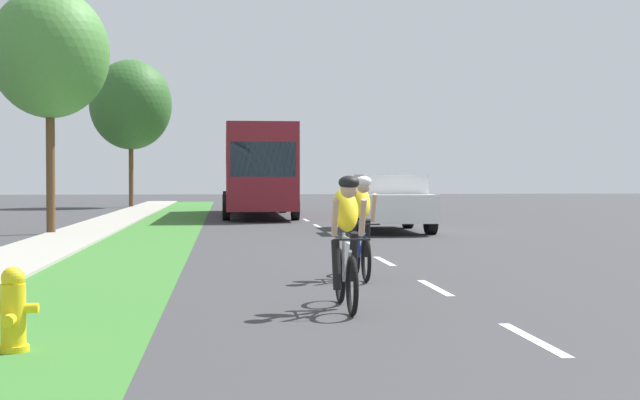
{
  "coord_description": "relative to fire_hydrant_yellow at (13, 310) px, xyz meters",
  "views": [
    {
      "loc": [
        -2.94,
        -2.22,
        1.56
      ],
      "look_at": [
        -0.56,
        19.98,
        0.99
      ],
      "focal_mm": 49.81,
      "sensor_mm": 36.0,
      "label": 1
    }
  ],
  "objects": [
    {
      "name": "ground_plane",
      "position": [
        4.82,
        14.11,
        -0.37
      ],
      "size": [
        120.0,
        120.0,
        0.0
      ],
      "primitive_type": "plane",
      "color": "#38383A"
    },
    {
      "name": "grass_verge",
      "position": [
        0.0,
        14.11,
        -0.37
      ],
      "size": [
        2.33,
        70.0,
        0.01
      ],
      "primitive_type": "cube",
      "color": "#38722D",
      "rests_on": "ground_plane"
    },
    {
      "name": "sidewalk_concrete",
      "position": [
        -2.07,
        14.11,
        -0.37
      ],
      "size": [
        1.81,
        70.0,
        0.1
      ],
      "primitive_type": "cube",
      "color": "#9E998E",
      "rests_on": "ground_plane"
    },
    {
      "name": "lane_markings_center",
      "position": [
        4.82,
        18.11,
        -0.37
      ],
      "size": [
        0.12,
        53.8,
        0.01
      ],
      "color": "white",
      "rests_on": "ground_plane"
    },
    {
      "name": "fire_hydrant_yellow",
      "position": [
        0.0,
        0.0,
        0.0
      ],
      "size": [
        0.44,
        0.38,
        0.76
      ],
      "color": "yellow",
      "rests_on": "ground_plane"
    },
    {
      "name": "cyclist_lead",
      "position": [
        3.3,
        2.19,
        0.44
      ],
      "size": [
        0.42,
        1.72,
        1.58
      ],
      "color": "black",
      "rests_on": "ground_plane"
    },
    {
      "name": "cyclist_trailing",
      "position": [
        3.96,
        5.35,
        0.44
      ],
      "size": [
        0.42,
        1.72,
        1.58
      ],
      "color": "black",
      "rests_on": "ground_plane"
    },
    {
      "name": "pickup_white",
      "position": [
        6.5,
        17.05,
        0.46
      ],
      "size": [
        2.22,
        5.1,
        1.64
      ],
      "color": "silver",
      "rests_on": "ground_plane"
    },
    {
      "name": "bus_maroon",
      "position": [
        3.18,
        27.87,
        1.61
      ],
      "size": [
        2.78,
        11.6,
        3.48
      ],
      "color": "maroon",
      "rests_on": "ground_plane"
    },
    {
      "name": "street_tree_near",
      "position": [
        -2.88,
        16.88,
        4.57
      ],
      "size": [
        3.23,
        3.23,
        6.74
      ],
      "color": "brown",
      "rests_on": "ground_plane"
    },
    {
      "name": "street_tree_far",
      "position": [
        -2.97,
        38.73,
        4.95
      ],
      "size": [
        4.22,
        4.22,
        7.66
      ],
      "color": "brown",
      "rests_on": "ground_plane"
    }
  ]
}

